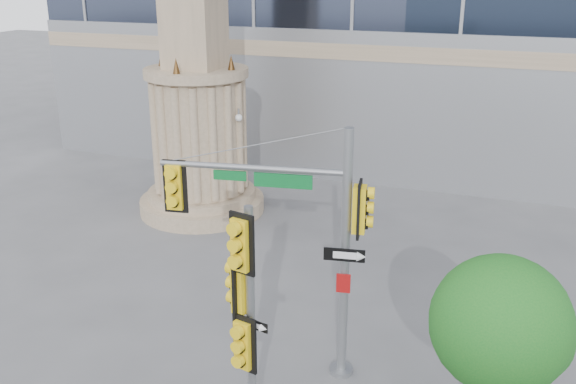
% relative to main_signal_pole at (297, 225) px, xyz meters
% --- Properties ---
extents(monument, '(4.40, 4.40, 16.60)m').
position_rel_main_signal_pole_xyz_m(monument, '(-6.34, 7.80, 2.14)').
color(monument, gray).
rests_on(monument, ground).
extents(main_signal_pole, '(4.22, 1.04, 5.46)m').
position_rel_main_signal_pole_xyz_m(main_signal_pole, '(0.00, 0.00, 0.00)').
color(main_signal_pole, slate).
rests_on(main_signal_pole, ground).
extents(secondary_signal_pole, '(0.78, 0.68, 4.50)m').
position_rel_main_signal_pole_xyz_m(secondary_signal_pole, '(-0.25, -2.10, -0.74)').
color(secondary_signal_pole, slate).
rests_on(secondary_signal_pole, ground).
extents(street_tree, '(2.45, 2.40, 3.82)m').
position_rel_main_signal_pole_xyz_m(street_tree, '(4.12, -1.17, -0.86)').
color(street_tree, gray).
rests_on(street_tree, ground).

